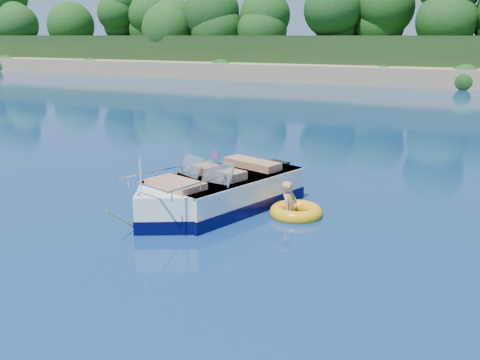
{
  "coord_description": "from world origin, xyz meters",
  "views": [
    {
      "loc": [
        3.07,
        -9.96,
        4.02
      ],
      "look_at": [
        -2.04,
        0.53,
        0.85
      ],
      "focal_mm": 40.0,
      "sensor_mm": 36.0,
      "label": 1
    }
  ],
  "objects": [
    {
      "name": "boy",
      "position": [
        -1.01,
        1.05,
        0.0
      ],
      "size": [
        0.37,
        0.75,
        1.43
      ],
      "primitive_type": "imported",
      "rotation": [
        0.0,
        -0.17,
        1.51
      ],
      "color": "tan",
      "rests_on": "ground"
    },
    {
      "name": "tow_tube",
      "position": [
        -0.88,
        1.1,
        0.08
      ],
      "size": [
        1.48,
        1.48,
        0.32
      ],
      "rotation": [
        0.0,
        0.0,
        -0.24
      ],
      "color": "#FFAD0E",
      "rests_on": "ground"
    },
    {
      "name": "shoreline",
      "position": [
        0.0,
        63.77,
        0.98
      ],
      "size": [
        170.0,
        59.0,
        6.0
      ],
      "color": "#937C55",
      "rests_on": "ground"
    },
    {
      "name": "motorboat",
      "position": [
        -2.76,
        0.64,
        0.36
      ],
      "size": [
        2.96,
        5.37,
        1.84
      ],
      "rotation": [
        0.0,
        0.0,
        -0.29
      ],
      "color": "white",
      "rests_on": "ground"
    },
    {
      "name": "ground",
      "position": [
        0.0,
        0.0,
        0.0
      ],
      "size": [
        160.0,
        160.0,
        0.0
      ],
      "primitive_type": "plane",
      "color": "#0A274B",
      "rests_on": "ground"
    },
    {
      "name": "treeline",
      "position": [
        0.04,
        41.01,
        5.55
      ],
      "size": [
        150.0,
        7.12,
        8.19
      ],
      "color": "black",
      "rests_on": "ground"
    }
  ]
}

